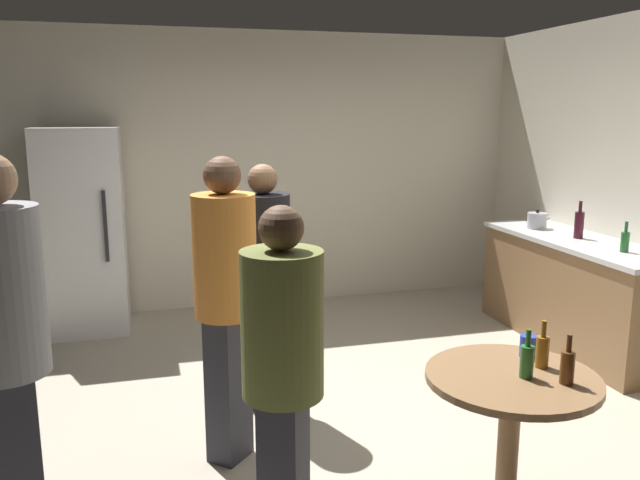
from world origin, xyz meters
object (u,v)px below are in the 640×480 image
object	(u,v)px
beer_bottle_brown	(567,366)
beer_bottle_green	(527,360)
plastic_cup_blue	(528,346)
person_in_gray_shirt	(5,334)
kettle	(537,220)
foreground_table	(511,396)
refrigerator	(83,231)
person_in_orange_shirt	(226,287)
wine_bottle_on_counter	(579,224)
beer_bottle_amber	(542,350)
person_in_black_shirt	(264,269)
beer_bottle_on_counter	(625,241)
person_in_olive_shirt	(283,363)

from	to	relation	value
beer_bottle_brown	beer_bottle_green	size ratio (longest dim) A/B	1.00
plastic_cup_blue	person_in_gray_shirt	world-z (taller)	person_in_gray_shirt
kettle	foreground_table	bearing A→B (deg)	-125.59
refrigerator	person_in_orange_shirt	size ratio (longest dim) A/B	1.06
wine_bottle_on_counter	beer_bottle_amber	size ratio (longest dim) A/B	1.35
foreground_table	person_in_black_shirt	size ratio (longest dim) A/B	0.50
wine_bottle_on_counter	beer_bottle_on_counter	size ratio (longest dim) A/B	1.35
beer_bottle_on_counter	person_in_black_shirt	world-z (taller)	person_in_black_shirt
beer_bottle_on_counter	beer_bottle_green	bearing A→B (deg)	-140.10
foreground_table	person_in_orange_shirt	distance (m)	1.55
wine_bottle_on_counter	plastic_cup_blue	world-z (taller)	wine_bottle_on_counter
beer_bottle_on_counter	plastic_cup_blue	distance (m)	2.09
kettle	beer_bottle_brown	distance (m)	3.10
beer_bottle_brown	foreground_table	bearing A→B (deg)	140.01
beer_bottle_green	person_in_gray_shirt	bearing A→B (deg)	171.82
beer_bottle_amber	person_in_olive_shirt	world-z (taller)	person_in_olive_shirt
beer_bottle_amber	beer_bottle_brown	world-z (taller)	same
person_in_gray_shirt	beer_bottle_amber	bearing A→B (deg)	-21.62
beer_bottle_on_counter	beer_bottle_amber	world-z (taller)	beer_bottle_on_counter
beer_bottle_amber	plastic_cup_blue	size ratio (longest dim) A/B	2.09
beer_bottle_brown	person_in_olive_shirt	bearing A→B (deg)	173.47
foreground_table	beer_bottle_brown	size ratio (longest dim) A/B	3.48
beer_bottle_amber	person_in_gray_shirt	xyz separation A→B (m)	(-2.36, 0.23, 0.23)
person_in_orange_shirt	beer_bottle_brown	bearing A→B (deg)	6.23
beer_bottle_amber	wine_bottle_on_counter	bearing A→B (deg)	49.63
person_in_orange_shirt	beer_bottle_green	bearing A→B (deg)	6.32
foreground_table	plastic_cup_blue	xyz separation A→B (m)	(0.19, 0.18, 0.16)
person_in_gray_shirt	person_in_black_shirt	size ratio (longest dim) A/B	1.10
refrigerator	kettle	world-z (taller)	refrigerator
beer_bottle_brown	beer_bottle_green	bearing A→B (deg)	141.93
wine_bottle_on_counter	person_in_gray_shirt	world-z (taller)	person_in_gray_shirt
person_in_gray_shirt	foreground_table	bearing A→B (deg)	-23.26
wine_bottle_on_counter	beer_bottle_amber	bearing A→B (deg)	-130.37
person_in_olive_shirt	foreground_table	bearing A→B (deg)	30.17
plastic_cup_blue	foreground_table	bearing A→B (deg)	-137.47
beer_bottle_green	foreground_table	bearing A→B (deg)	134.49
refrigerator	wine_bottle_on_counter	world-z (taller)	refrigerator
person_in_gray_shirt	person_in_olive_shirt	world-z (taller)	person_in_gray_shirt
beer_bottle_amber	person_in_gray_shirt	bearing A→B (deg)	174.41
refrigerator	beer_bottle_amber	world-z (taller)	refrigerator
beer_bottle_on_counter	beer_bottle_green	size ratio (longest dim) A/B	1.00
beer_bottle_brown	person_in_olive_shirt	size ratio (longest dim) A/B	0.15
beer_bottle_amber	person_in_orange_shirt	xyz separation A→B (m)	(-1.39, 0.86, 0.18)
refrigerator	person_in_gray_shirt	bearing A→B (deg)	-90.59
refrigerator	plastic_cup_blue	size ratio (longest dim) A/B	16.36
beer_bottle_on_counter	beer_bottle_brown	distance (m)	2.31
beer_bottle_on_counter	person_in_olive_shirt	distance (m)	3.26
beer_bottle_green	person_in_gray_shirt	size ratio (longest dim) A/B	0.13
refrigerator	person_in_olive_shirt	world-z (taller)	refrigerator
person_in_orange_shirt	plastic_cup_blue	bearing A→B (deg)	16.04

